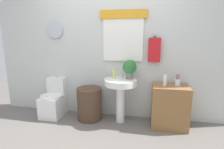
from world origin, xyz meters
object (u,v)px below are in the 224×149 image
(pedestal_sink, at_px, (120,89))
(soap_bottle, at_px, (114,74))
(laundry_hamper, at_px, (89,104))
(toothbrush_cup, at_px, (177,82))
(potted_plant, at_px, (130,68))
(toilet, at_px, (54,101))
(wooden_cabinet, at_px, (169,106))
(lotion_bottle, at_px, (165,80))

(pedestal_sink, xyz_separation_m, soap_bottle, (-0.12, 0.05, 0.26))
(pedestal_sink, bearing_deg, laundry_hamper, -180.00)
(laundry_hamper, bearing_deg, toothbrush_cup, 0.78)
(laundry_hamper, bearing_deg, potted_plant, 4.94)
(toilet, height_order, laundry_hamper, toilet)
(pedestal_sink, height_order, soap_bottle, soap_bottle)
(wooden_cabinet, bearing_deg, toothbrush_cup, 11.41)
(wooden_cabinet, height_order, lotion_bottle, lotion_bottle)
(wooden_cabinet, xyz_separation_m, lotion_bottle, (-0.10, -0.04, 0.44))
(wooden_cabinet, bearing_deg, potted_plant, 174.85)
(pedestal_sink, height_order, wooden_cabinet, pedestal_sink)
(lotion_bottle, bearing_deg, toothbrush_cup, 16.88)
(laundry_hamper, height_order, potted_plant, potted_plant)
(laundry_hamper, height_order, toothbrush_cup, toothbrush_cup)
(toilet, distance_m, soap_bottle, 1.27)
(soap_bottle, bearing_deg, potted_plant, 2.20)
(toilet, height_order, potted_plant, potted_plant)
(toilet, relative_size, lotion_bottle, 3.93)
(soap_bottle, xyz_separation_m, potted_plant, (0.26, 0.01, 0.11))
(soap_bottle, xyz_separation_m, toothbrush_cup, (1.02, -0.03, -0.09))
(toilet, height_order, pedestal_sink, pedestal_sink)
(lotion_bottle, bearing_deg, pedestal_sink, 176.76)
(laundry_hamper, distance_m, toothbrush_cup, 1.53)
(toothbrush_cup, bearing_deg, toilet, 179.68)
(pedestal_sink, bearing_deg, potted_plant, 23.20)
(laundry_hamper, bearing_deg, soap_bottle, 6.58)
(wooden_cabinet, relative_size, potted_plant, 2.16)
(pedestal_sink, relative_size, potted_plant, 2.37)
(potted_plant, bearing_deg, lotion_bottle, -9.99)
(toothbrush_cup, bearing_deg, potted_plant, 177.00)
(laundry_hamper, bearing_deg, lotion_bottle, -1.82)
(toilet, relative_size, pedestal_sink, 0.94)
(potted_plant, height_order, toothbrush_cup, potted_plant)
(laundry_hamper, bearing_deg, pedestal_sink, 0.00)
(pedestal_sink, bearing_deg, toothbrush_cup, 1.26)
(lotion_bottle, bearing_deg, wooden_cabinet, 22.04)
(laundry_hamper, distance_m, lotion_bottle, 1.36)
(soap_bottle, xyz_separation_m, lotion_bottle, (0.83, -0.09, -0.06))
(toilet, bearing_deg, toothbrush_cup, -0.32)
(potted_plant, relative_size, toothbrush_cup, 1.73)
(toilet, relative_size, laundry_hamper, 1.25)
(wooden_cabinet, bearing_deg, lotion_bottle, -157.96)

